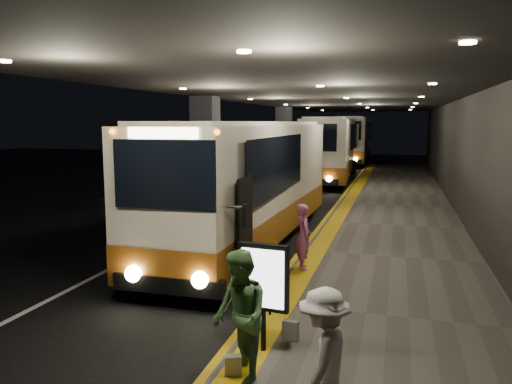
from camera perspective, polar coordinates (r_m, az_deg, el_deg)
The scene contains 18 objects.
ground at distance 13.32m, azimuth -5.99°, elevation -7.46°, with size 90.00×90.00×0.00m, color black.
lane_line_white at distance 18.49m, azimuth -5.39°, elevation -3.06°, with size 0.12×50.00×0.01m, color silver.
kerb_stripe_yellow at distance 17.44m, azimuth 7.45°, elevation -3.77°, with size 0.18×50.00×0.01m, color gold.
sidewalk at distance 17.24m, azimuth 15.38°, elevation -3.89°, with size 4.50×50.00×0.15m, color #514C44.
tactile_strip at distance 17.34m, azimuth 9.10°, elevation -3.36°, with size 0.50×50.00×0.01m, color gold.
terminal_wall at distance 17.04m, azimuth 23.37°, elevation 5.53°, with size 0.10×50.00×6.00m, color black.
support_columns at distance 17.16m, azimuth -5.76°, elevation 3.48°, with size 0.80×24.80×4.40m.
canopy at distance 17.09m, azimuth 8.24°, elevation 11.47°, with size 9.00×50.00×0.40m, color black.
coach_main at distance 14.37m, azimuth -0.68°, elevation 0.48°, with size 2.58×11.16×3.46m.
coach_second at distance 31.00m, azimuth 8.50°, elevation 4.65°, with size 3.07×11.91×3.71m.
coach_third at distance 44.57m, azimuth 11.02°, elevation 5.69°, with size 2.81×12.38×3.88m.
passenger_boarding at distance 11.59m, azimuth 5.45°, elevation -5.12°, with size 0.56×0.37×1.53m, color #B6558B.
passenger_waiting_green at distance 6.72m, azimuth -1.87°, elevation -13.98°, with size 0.85×0.52×1.75m, color #46723F.
passenger_waiting_white at distance 5.87m, azimuth 7.76°, elevation -18.30°, with size 1.03×0.48×1.59m, color silver.
bag_polka at distance 8.13m, azimuth 3.95°, elevation -15.49°, with size 0.25×0.11×0.30m, color black.
bag_plain at distance 7.11m, azimuth -2.64°, elevation -19.21°, with size 0.22×0.13×0.28m, color beige.
info_sign at distance 7.41m, azimuth 0.84°, elevation -9.99°, with size 0.78×0.18×1.64m.
stanchion_post at distance 8.91m, azimuth 1.61°, elevation -10.53°, with size 0.05×0.05×1.12m, color black.
Camera 1 is at (4.83, -11.89, 3.54)m, focal length 35.00 mm.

